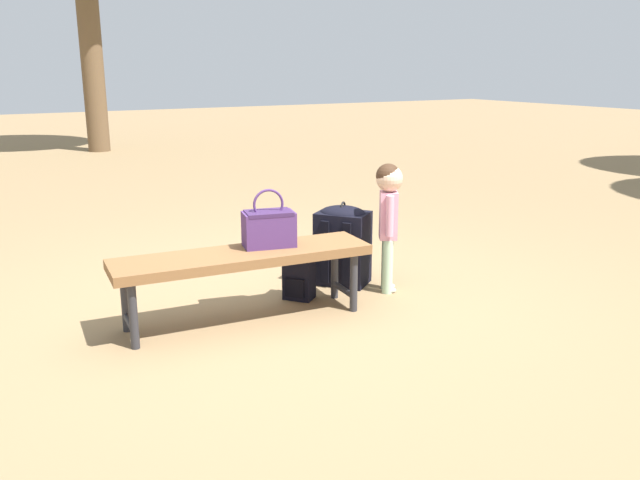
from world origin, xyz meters
name	(u,v)px	position (x,y,z in m)	size (l,w,h in m)	color
ground_plane	(286,303)	(0.00, 0.00, 0.00)	(40.00, 40.00, 0.00)	#8C704C
park_bench	(243,261)	(-0.36, -0.14, 0.39)	(1.63, 0.54, 0.45)	brown
handbag	(269,227)	(-0.17, -0.11, 0.58)	(0.35, 0.25, 0.37)	#4C2D66
child_standing	(388,207)	(0.74, -0.13, 0.61)	(0.18, 0.22, 0.91)	#B2D8B2
backpack_large	(343,243)	(0.56, 0.18, 0.31)	(0.43, 0.45, 0.61)	black
backpack_small	(299,276)	(0.13, 0.04, 0.16)	(0.23, 0.24, 0.33)	black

